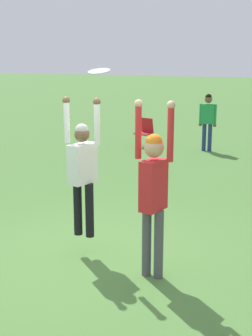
# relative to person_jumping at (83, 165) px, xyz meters

# --- Properties ---
(ground_plane) EXTENTS (120.00, 120.00, 0.00)m
(ground_plane) POSITION_rel_person_jumping_xyz_m (0.20, 0.00, -1.32)
(ground_plane) COLOR #4C7A38
(person_jumping) EXTENTS (0.58, 0.46, 1.97)m
(person_jumping) POSITION_rel_person_jumping_xyz_m (0.00, 0.00, 0.00)
(person_jumping) COLOR black
(person_jumping) RESTS_ON ground_plane
(person_defending) EXTENTS (0.52, 0.40, 2.28)m
(person_defending) POSITION_rel_person_jumping_xyz_m (1.15, -0.22, -0.10)
(person_defending) COLOR #4C4C51
(person_defending) RESTS_ON ground_plane
(frisbee) EXTENTS (0.28, 0.27, 0.08)m
(frisbee) POSITION_rel_person_jumping_xyz_m (0.43, -0.28, 1.29)
(frisbee) COLOR white
(camping_chair_3) EXTENTS (0.58, 0.63, 0.89)m
(camping_chair_3) POSITION_rel_person_jumping_xyz_m (-2.53, 8.09, -0.80)
(camping_chair_3) COLOR gray
(camping_chair_3) RESTS_ON ground_plane
(person_spectator_near) EXTENTS (0.55, 0.25, 1.71)m
(person_spectator_near) POSITION_rel_person_jumping_xyz_m (-0.54, 8.16, -0.29)
(person_spectator_near) COLOR navy
(person_spectator_near) RESTS_ON ground_plane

